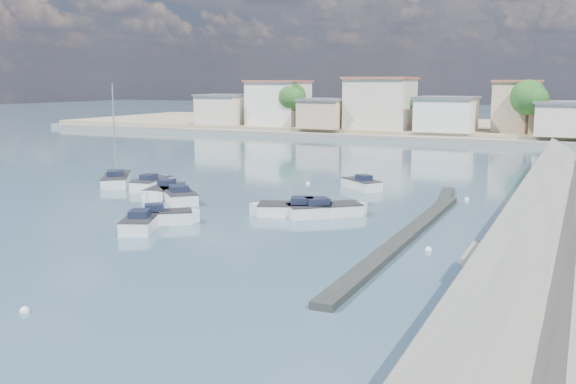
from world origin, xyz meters
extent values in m
plane|color=#325465|center=(0.00, 40.00, 0.00)|extent=(400.00, 400.00, 0.00)
cube|color=slate|center=(14.15, 13.00, 0.90)|extent=(4.17, 90.00, 2.86)
cube|color=slate|center=(14.00, 4.00, 0.40)|extent=(5.31, 3.50, 1.94)
cube|color=black|center=(7.00, 10.00, 0.17)|extent=(1.00, 26.00, 0.35)
cube|color=black|center=(6.50, 24.00, 0.15)|extent=(2.00, 8.05, 0.30)
cube|color=gray|center=(0.00, 92.00, 0.70)|extent=(160.00, 40.00, 1.40)
cube|color=slate|center=(0.00, 71.00, 0.40)|extent=(160.00, 2.50, 0.80)
cube|color=beige|center=(-44.00, 76.00, 3.90)|extent=(8.00, 8.00, 5.00)
cube|color=#595960|center=(-44.00, 76.00, 6.58)|extent=(8.48, 8.48, 0.35)
cube|color=white|center=(-34.00, 78.00, 5.15)|extent=(9.00, 9.00, 7.50)
cube|color=#99513D|center=(-34.00, 78.00, 9.08)|extent=(9.54, 9.54, 0.35)
cube|color=tan|center=(-24.00, 75.00, 3.65)|extent=(7.00, 8.00, 4.50)
cube|color=#595960|center=(-24.00, 75.00, 6.08)|extent=(7.42, 8.48, 0.35)
cube|color=beige|center=(-15.00, 77.00, 5.40)|extent=(10.00, 9.00, 8.00)
cube|color=#99513D|center=(-15.00, 77.00, 9.58)|extent=(10.60, 9.54, 0.35)
cube|color=white|center=(-4.00, 76.00, 3.90)|extent=(8.50, 8.50, 5.00)
cube|color=#595960|center=(-4.00, 76.00, 6.58)|extent=(9.01, 9.01, 0.35)
cube|color=tan|center=(6.00, 79.00, 5.15)|extent=(6.50, 7.50, 7.50)
cube|color=#99513D|center=(6.00, 79.00, 9.08)|extent=(6.89, 7.95, 0.35)
cube|color=beige|center=(14.00, 75.00, 3.65)|extent=(9.50, 9.00, 4.50)
cube|color=#595960|center=(14.00, 75.00, 6.08)|extent=(10.07, 9.54, 0.35)
cylinder|color=#38281E|center=(-30.00, 75.00, 3.09)|extent=(0.44, 0.44, 3.38)
sphere|color=#1B4818|center=(-30.00, 75.00, 6.43)|extent=(4.80, 4.80, 4.80)
sphere|color=#1B4818|center=(-29.10, 74.40, 6.20)|extent=(3.60, 3.60, 3.60)
sphere|color=#1B4818|center=(-30.75, 75.45, 6.58)|extent=(3.30, 3.30, 3.30)
cylinder|color=#38281E|center=(-12.00, 78.00, 2.86)|extent=(0.44, 0.44, 2.93)
sphere|color=#1B4818|center=(-12.00, 78.00, 5.75)|extent=(4.16, 4.16, 4.16)
sphere|color=#1B4818|center=(-11.22, 77.48, 5.56)|extent=(3.12, 3.12, 3.12)
sphere|color=#1B4818|center=(-12.65, 78.39, 5.88)|extent=(2.86, 2.86, 2.86)
cylinder|color=#38281E|center=(8.00, 74.00, 3.20)|extent=(0.44, 0.44, 3.60)
sphere|color=#1B4818|center=(8.00, 74.00, 6.76)|extent=(5.12, 5.12, 5.12)
sphere|color=#1B4818|center=(8.96, 73.36, 6.52)|extent=(3.84, 3.84, 3.84)
sphere|color=#1B4818|center=(7.20, 74.48, 6.92)|extent=(3.52, 3.52, 3.52)
cube|color=white|center=(-8.46, 5.77, 0.30)|extent=(3.52, 4.87, 1.00)
cube|color=white|center=(-9.29, 7.53, 0.30)|extent=(1.61, 1.61, 1.00)
cube|color=#262628|center=(-8.46, 5.77, 0.80)|extent=(3.55, 4.88, 0.08)
cube|color=#181E32|center=(-8.27, 5.35, 1.04)|extent=(1.57, 1.70, 0.48)
cube|color=white|center=(-8.29, 7.51, 0.30)|extent=(4.11, 3.58, 1.00)
cube|color=white|center=(-6.93, 8.49, 0.30)|extent=(1.29, 1.29, 1.00)
cube|color=#262628|center=(-8.29, 7.51, 0.80)|extent=(4.13, 3.61, 0.08)
cube|color=#181E32|center=(-8.61, 7.28, 1.04)|extent=(1.53, 1.49, 0.48)
cube|color=white|center=(-11.86, 14.57, 0.30)|extent=(5.21, 5.14, 1.00)
cube|color=white|center=(-13.51, 16.16, 0.30)|extent=(1.45, 1.45, 1.00)
cube|color=#262628|center=(-11.86, 14.57, 0.80)|extent=(5.24, 5.17, 0.08)
cube|color=#181E32|center=(-11.48, 14.20, 1.04)|extent=(2.01, 2.00, 0.48)
cube|color=white|center=(-1.54, 13.40, 0.30)|extent=(5.34, 3.62, 1.00)
cube|color=white|center=(-3.52, 12.66, 0.30)|extent=(1.90, 1.90, 1.00)
cube|color=#262628|center=(-1.54, 13.40, 0.80)|extent=(5.36, 3.66, 0.08)
cube|color=#181E32|center=(-1.07, 13.57, 1.04)|extent=(1.83, 1.69, 0.48)
cube|color=white|center=(-17.21, 18.45, 0.30)|extent=(2.40, 4.63, 1.00)
cube|color=white|center=(-17.50, 20.32, 0.30)|extent=(1.73, 1.73, 1.00)
cube|color=#262628|center=(-17.21, 18.45, 0.80)|extent=(2.43, 4.64, 0.08)
cube|color=#181E32|center=(-17.15, 18.01, 1.04)|extent=(1.27, 1.47, 0.48)
cube|color=white|center=(-0.93, 25.63, 0.30)|extent=(4.12, 3.76, 1.00)
cube|color=white|center=(-2.26, 26.70, 0.30)|extent=(1.25, 1.25, 1.00)
cube|color=#262628|center=(-0.93, 25.63, 0.80)|extent=(4.14, 3.78, 0.08)
cube|color=#181E32|center=(-0.62, 25.38, 1.04)|extent=(1.56, 1.53, 0.48)
cube|color=white|center=(-13.96, 15.79, 0.30)|extent=(2.55, 4.77, 1.00)
cube|color=white|center=(-13.58, 13.87, 0.30)|extent=(1.67, 1.67, 1.00)
cube|color=#262628|center=(-13.96, 15.79, 0.80)|extent=(2.59, 4.77, 0.08)
cube|color=#181E32|center=(-14.05, 16.23, 1.04)|extent=(1.30, 1.54, 0.48)
cube|color=white|center=(0.33, 14.04, 0.30)|extent=(5.06, 4.71, 1.00)
cube|color=white|center=(1.97, 15.42, 0.30)|extent=(1.49, 1.49, 1.00)
cube|color=#262628|center=(0.33, 14.04, 0.80)|extent=(5.09, 4.74, 0.08)
cube|color=#181E32|center=(-0.05, 13.72, 1.04)|extent=(1.92, 1.89, 0.48)
cube|color=white|center=(-21.51, 19.07, 0.30)|extent=(5.27, 6.31, 1.00)
cube|color=white|center=(-23.07, 21.33, 0.30)|extent=(1.71, 1.71, 1.00)
cube|color=#262628|center=(-21.51, 19.07, 0.80)|extent=(5.30, 6.33, 0.08)
cube|color=#181E32|center=(-21.15, 18.56, 1.04)|extent=(2.13, 2.27, 0.48)
cylinder|color=silver|center=(-21.51, 19.07, 4.80)|extent=(0.12, 0.12, 8.00)
cylinder|color=silver|center=(-20.82, 18.09, 1.50)|extent=(1.44, 2.02, 0.08)
sphere|color=white|center=(8.79, 7.95, 0.05)|extent=(0.40, 0.40, 0.40)
sphere|color=white|center=(-0.38, 13.63, 0.05)|extent=(0.40, 0.40, 0.40)
sphere|color=white|center=(-3.50, -8.00, 0.05)|extent=(0.40, 0.40, 0.40)
sphere|color=white|center=(6.63, 23.77, 0.05)|extent=(0.40, 0.40, 0.40)
sphere|color=white|center=(-6.00, 26.05, 0.05)|extent=(0.40, 0.40, 0.40)
sphere|color=white|center=(8.07, 24.11, 0.05)|extent=(0.40, 0.40, 0.40)
camera|label=1|loc=(16.02, -25.39, 8.94)|focal=40.00mm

